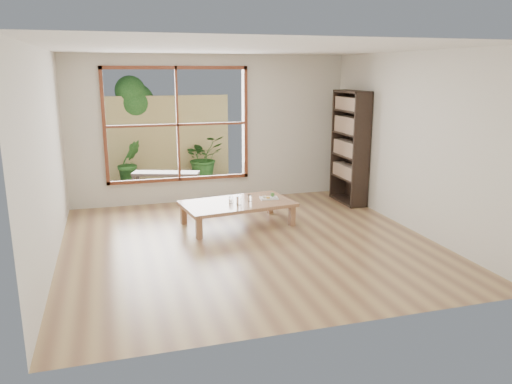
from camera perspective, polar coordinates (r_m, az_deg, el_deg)
ground at (r=6.99m, az=-0.91°, el=-5.72°), size 5.00×5.00×0.00m
low_table at (r=7.65m, az=-2.14°, el=-1.48°), size 1.77×1.16×0.36m
floor_cushion at (r=8.71m, az=-4.13°, el=-1.53°), size 0.54×0.54×0.07m
bookshelf at (r=9.02m, az=10.69°, el=5.01°), size 0.32×0.89×1.99m
glass_tall at (r=7.47m, az=-1.97°, el=-0.98°), size 0.07×0.07×0.14m
glass_mid at (r=7.68m, az=-0.75°, el=-0.70°), size 0.07×0.07×0.10m
glass_short at (r=7.71m, az=-2.90°, el=-0.74°), size 0.06×0.06×0.08m
glass_small at (r=7.56m, az=-2.87°, el=-1.01°), size 0.07×0.07×0.08m
food_tray at (r=7.85m, az=1.58°, el=-0.60°), size 0.30×0.23×0.09m
deck at (r=10.25m, az=-9.52°, el=0.44°), size 2.80×2.00×0.05m
garden_bench at (r=9.75m, az=-10.25°, el=1.91°), size 1.31×0.75×0.40m
bamboo_fence at (r=11.06m, az=-10.36°, el=6.13°), size 2.80×0.06×1.80m
shrub_right at (r=10.91m, az=-6.00°, el=4.00°), size 1.05×0.98×0.93m
shrub_left at (r=10.60m, az=-14.26°, el=3.30°), size 0.61×0.56×0.91m
garden_tree at (r=11.24m, az=-14.18°, el=9.78°), size 1.04×0.85×2.22m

